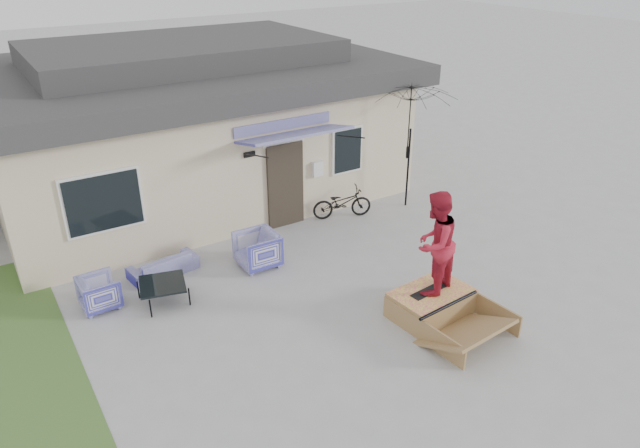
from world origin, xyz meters
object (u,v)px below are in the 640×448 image
patio_umbrella (410,142)px  armchair_left (99,291)px  bicycle (342,200)px  loveseat (163,262)px  coffee_table (163,292)px  skateboard (430,290)px  skater (435,242)px  skate_ramp (431,303)px  armchair_right (257,248)px

patio_umbrella → armchair_left: bearing=-176.0°
bicycle → loveseat: bearing=112.2°
loveseat → patio_umbrella: (6.61, -0.01, 1.47)m
coffee_table → skateboard: 5.13m
armchair_left → skater: (5.19, -3.52, 1.17)m
bicycle → skate_ramp: bearing=-173.9°
loveseat → patio_umbrella: bearing=172.3°
patio_umbrella → skater: bearing=-124.9°
patio_umbrella → skate_ramp: (-2.84, -4.14, -1.50)m
skater → skate_ramp: bearing=75.4°
coffee_table → bicycle: 5.28m
loveseat → patio_umbrella: size_ratio=0.55×
bicycle → skater: size_ratio=0.77×
patio_umbrella → skate_ramp: patio_umbrella is taller
skateboard → loveseat: bearing=126.5°
loveseat → armchair_right: size_ratio=1.68×
coffee_table → bicycle: bicycle is taller
coffee_table → skateboard: skateboard is taller
armchair_left → skater: 6.38m
armchair_left → skate_ramp: size_ratio=0.37×
armchair_left → bicycle: 6.25m
bicycle → skateboard: bicycle is taller
coffee_table → skateboard: size_ratio=0.98×
armchair_right → skate_ramp: (1.92, -3.38, -0.18)m
armchair_right → patio_umbrella: patio_umbrella is taller
skateboard → skater: size_ratio=0.44×
loveseat → skate_ramp: (3.77, -4.14, -0.04)m
armchair_right → skater: size_ratio=0.43×
armchair_right → bicycle: bicycle is taller
loveseat → bicycle: size_ratio=0.95×
bicycle → patio_umbrella: patio_umbrella is taller
skateboard → coffee_table: bearing=137.4°
armchair_right → bicycle: 3.10m
loveseat → patio_umbrella: patio_umbrella is taller
bicycle → skateboard: (-1.00, -4.38, 0.03)m
patio_umbrella → skateboard: bearing=-124.9°
skater → skateboard: bearing=70.9°
loveseat → skater: bearing=124.9°
patio_umbrella → skateboard: 5.13m
patio_umbrella → skateboard: size_ratio=3.00×
armchair_right → bicycle: (2.92, 1.05, 0.06)m
armchair_left → coffee_table: size_ratio=0.84×
armchair_left → bicycle: (6.19, 0.85, 0.12)m
loveseat → coffee_table: loveseat is taller
loveseat → skater: 5.70m
armchair_left → armchair_right: (3.27, -0.20, 0.07)m
armchair_left → skater: size_ratio=0.36×
patio_umbrella → skateboard: patio_umbrella is taller
armchair_left → coffee_table: bearing=-115.2°
coffee_table → patio_umbrella: bearing=8.4°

